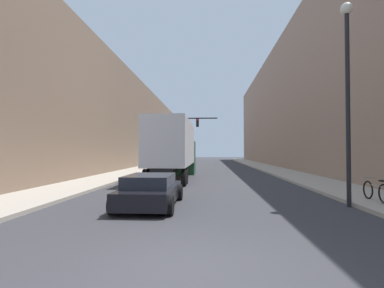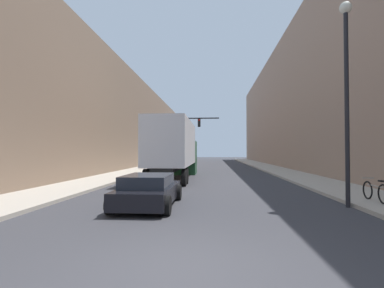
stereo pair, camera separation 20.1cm
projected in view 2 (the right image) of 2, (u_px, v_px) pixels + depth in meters
name	position (u px, v px, depth m)	size (l,w,h in m)	color
ground_plane	(182.00, 269.00, 5.17)	(200.00, 200.00, 0.00)	#38383D
sidewalk_right	(271.00, 168.00, 34.56)	(3.17, 80.00, 0.15)	#B2A899
sidewalk_left	(149.00, 168.00, 35.60)	(3.17, 80.00, 0.15)	#B2A899
building_right	(311.00, 100.00, 34.43)	(6.00, 80.00, 15.81)	#997A66
building_left	(111.00, 121.00, 36.06)	(6.00, 80.00, 11.41)	#846B56
semi_truck	(175.00, 148.00, 22.27)	(2.58, 11.95, 4.13)	silver
sedan_car	(149.00, 191.00, 11.08)	(2.06, 4.36, 1.18)	black
traffic_signal_gantry	(174.00, 132.00, 33.27)	(6.69, 0.35, 6.00)	black
street_lamp	(346.00, 77.00, 10.99)	(0.44, 0.44, 7.57)	black
parked_bicycle	(375.00, 191.00, 11.23)	(0.44, 1.83, 0.86)	black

